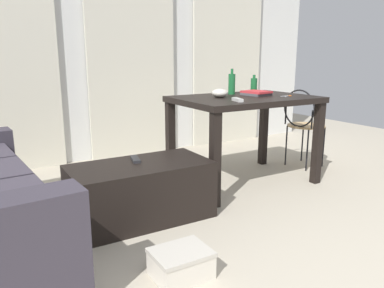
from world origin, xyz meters
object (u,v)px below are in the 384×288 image
at_px(bottle_near, 254,85).
at_px(scissors, 288,96).
at_px(craft_table, 244,109).
at_px(shoebox, 181,263).
at_px(bottle_far, 232,84).
at_px(book_stack, 256,93).
at_px(bowl, 220,93).
at_px(wire_chair, 303,120).
at_px(tv_remote_primary, 135,159).
at_px(coffee_table, 141,192).
at_px(tv_remote_on_table, 237,100).

distance_m(bottle_near, scissors, 0.41).
distance_m(craft_table, shoebox, 1.76).
relative_size(craft_table, bottle_far, 5.15).
bearing_deg(bottle_near, book_stack, -123.47).
xyz_separation_m(craft_table, book_stack, (0.17, 0.04, 0.13)).
relative_size(bowl, scissors, 1.15).
relative_size(wire_chair, shoebox, 2.71).
bearing_deg(bottle_near, tv_remote_primary, -163.58).
relative_size(bottle_near, book_stack, 0.67).
relative_size(coffee_table, bowl, 6.88).
height_order(craft_table, bottle_near, bottle_near).
bearing_deg(bowl, coffee_table, -158.99).
bearing_deg(bowl, scissors, -21.84).
relative_size(bottle_far, scissors, 1.91).
height_order(bottle_far, bowl, bottle_far).
xyz_separation_m(bottle_near, bowl, (-0.51, -0.16, -0.04)).
relative_size(tv_remote_primary, shoebox, 0.56).
bearing_deg(coffee_table, wire_chair, 10.42).
xyz_separation_m(scissors, tv_remote_primary, (-1.49, -0.03, -0.37)).
relative_size(bottle_far, book_stack, 0.91).
distance_m(bottle_near, bowl, 0.54).
height_order(scissors, tv_remote_primary, scissors).
xyz_separation_m(bottle_far, tv_remote_on_table, (-0.30, -0.48, -0.09)).
relative_size(bottle_near, bowl, 1.23).
bearing_deg(tv_remote_on_table, wire_chair, 31.25).
xyz_separation_m(bowl, shoebox, (-1.03, -1.14, -0.76)).
xyz_separation_m(tv_remote_on_table, scissors, (0.63, 0.08, -0.01)).
xyz_separation_m(coffee_table, tv_remote_primary, (0.00, 0.09, 0.22)).
distance_m(coffee_table, shoebox, 0.81).
xyz_separation_m(bottle_far, shoebox, (-1.28, -1.31, -0.82)).
distance_m(wire_chair, book_stack, 0.73).
relative_size(coffee_table, bottle_far, 4.14).
relative_size(bottle_far, tv_remote_primary, 1.39).
relative_size(book_stack, tv_remote_on_table, 1.78).
distance_m(scissors, shoebox, 1.98).
bearing_deg(tv_remote_primary, wire_chair, 21.26).
distance_m(coffee_table, tv_remote_on_table, 1.06).
xyz_separation_m(wire_chair, tv_remote_primary, (-1.97, -0.27, -0.08)).
height_order(wire_chair, book_stack, book_stack).
bearing_deg(bottle_far, tv_remote_primary, -159.87).
height_order(bottle_far, book_stack, bottle_far).
relative_size(scissors, tv_remote_primary, 0.73).
bearing_deg(tv_remote_on_table, tv_remote_primary, -169.13).
relative_size(craft_table, scissors, 9.82).
bearing_deg(scissors, bowl, 158.16).
bearing_deg(tv_remote_primary, scissors, 14.45).
distance_m(scissors, tv_remote_primary, 1.54).
bearing_deg(coffee_table, shoebox, -97.94).
bearing_deg(craft_table, bowl, 163.85).
xyz_separation_m(coffee_table, bowl, (0.92, 0.35, 0.63)).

